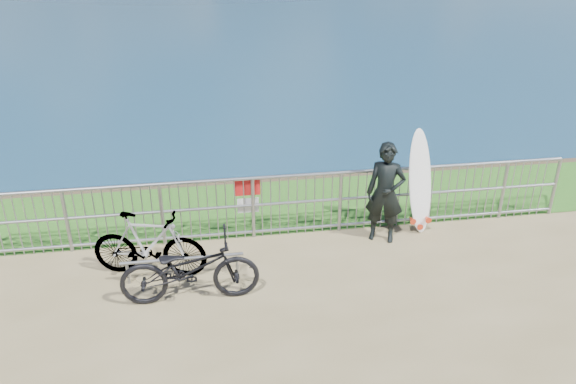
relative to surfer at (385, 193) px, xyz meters
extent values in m
plane|color=#235A19|center=(-1.65, 1.50, -0.85)|extent=(120.00, 120.00, 0.00)
cube|color=brown|center=(-1.65, 2.70, -3.36)|extent=(120.00, 0.30, 5.00)
cylinder|color=gray|center=(-1.65, 0.40, 0.24)|extent=(10.00, 0.06, 0.06)
cylinder|color=gray|center=(-1.65, 0.40, -0.26)|extent=(10.00, 0.05, 0.05)
cylinder|color=gray|center=(-1.65, 0.40, -0.76)|extent=(10.00, 0.05, 0.05)
cylinder|color=gray|center=(-5.15, 0.40, -0.31)|extent=(0.06, 0.06, 1.10)
cylinder|color=gray|center=(-3.65, 0.40, -0.31)|extent=(0.06, 0.06, 1.10)
cylinder|color=gray|center=(-2.15, 0.40, -0.31)|extent=(0.06, 0.06, 1.10)
cylinder|color=gray|center=(-0.65, 0.40, -0.31)|extent=(0.06, 0.06, 1.10)
cylinder|color=gray|center=(0.85, 0.40, -0.31)|extent=(0.06, 0.06, 1.10)
cylinder|color=gray|center=(2.35, 0.40, -0.31)|extent=(0.06, 0.06, 1.10)
cylinder|color=gray|center=(3.35, 0.40, -0.31)|extent=(0.06, 0.06, 1.10)
cube|color=red|center=(-2.23, 0.46, 0.06)|extent=(0.42, 0.02, 0.30)
cube|color=white|center=(-2.23, 0.46, 0.06)|extent=(0.38, 0.01, 0.08)
cube|color=white|center=(-2.23, 0.46, -0.28)|extent=(0.36, 0.02, 0.26)
imported|color=black|center=(0.00, 0.00, 0.00)|extent=(0.74, 0.63, 1.73)
ellipsoid|color=white|center=(0.69, 0.25, 0.05)|extent=(0.59, 0.55, 1.82)
cone|color=red|center=(0.55, 0.13, -0.60)|extent=(0.11, 0.20, 0.11)
cone|color=red|center=(0.83, 0.13, -0.60)|extent=(0.11, 0.20, 0.11)
cone|color=red|center=(0.69, 0.13, -0.72)|extent=(0.11, 0.20, 0.11)
imported|color=black|center=(-3.21, -1.23, -0.35)|extent=(1.95, 0.69, 1.02)
imported|color=black|center=(-3.81, -0.49, -0.34)|extent=(1.81, 0.91, 1.05)
cylinder|color=gray|center=(-3.33, -0.69, -0.51)|extent=(1.82, 0.05, 0.05)
cylinder|color=gray|center=(-4.14, -0.69, -0.69)|extent=(0.04, 0.04, 0.35)
cylinder|color=gray|center=(-2.52, -0.69, -0.69)|extent=(0.04, 0.04, 0.35)
camera|label=1|loc=(-2.88, -7.96, 3.99)|focal=35.00mm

